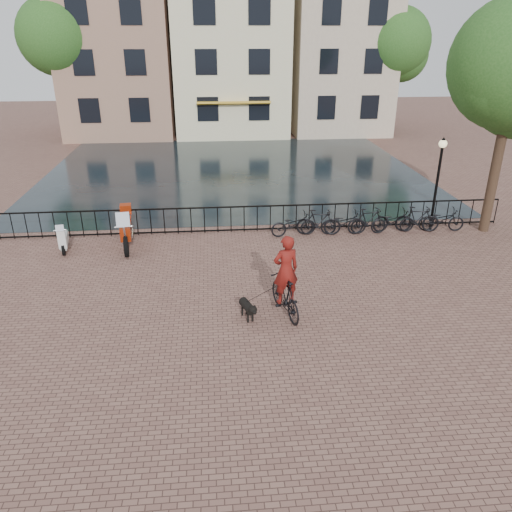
{
  "coord_description": "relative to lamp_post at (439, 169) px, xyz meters",
  "views": [
    {
      "loc": [
        -1.16,
        -9.79,
        6.96
      ],
      "look_at": [
        0.0,
        3.0,
        1.2
      ],
      "focal_mm": 35.0,
      "sensor_mm": 36.0,
      "label": 1
    }
  ],
  "objects": [
    {
      "name": "parked_bike_2",
      "position": [
        -3.5,
        -0.2,
        -1.93
      ],
      "size": [
        1.73,
        0.64,
        0.9
      ],
      "primitive_type": "imported",
      "rotation": [
        0.0,
        0.0,
        1.55
      ],
      "color": "black",
      "rests_on": "ground"
    },
    {
      "name": "canal_water",
      "position": [
        -7.2,
        9.7,
        -2.38
      ],
      "size": [
        20.0,
        20.0,
        0.0
      ],
      "primitive_type": "plane",
      "color": "black",
      "rests_on": "ground"
    },
    {
      "name": "canal_house_left",
      "position": [
        -14.7,
        22.4,
        4.02
      ],
      "size": [
        7.5,
        9.0,
        12.8
      ],
      "color": "#956D56",
      "rests_on": "ground"
    },
    {
      "name": "tree_far_left",
      "position": [
        -18.2,
        19.4,
        4.35
      ],
      "size": [
        5.04,
        5.04,
        9.27
      ],
      "color": "black",
      "rests_on": "ground"
    },
    {
      "name": "cyclist",
      "position": [
        -6.53,
        -5.82,
        -1.37
      ],
      "size": [
        1.01,
        2.02,
        2.66
      ],
      "rotation": [
        0.0,
        0.0,
        3.39
      ],
      "color": "black",
      "rests_on": "ground"
    },
    {
      "name": "tree_far_right",
      "position": [
        4.8,
        19.4,
        3.97
      ],
      "size": [
        4.76,
        4.76,
        8.76
      ],
      "color": "black",
      "rests_on": "ground"
    },
    {
      "name": "ground",
      "position": [
        -7.2,
        -7.6,
        -2.38
      ],
      "size": [
        100.0,
        100.0,
        0.0
      ],
      "primitive_type": "plane",
      "color": "brown",
      "rests_on": "ground"
    },
    {
      "name": "railing",
      "position": [
        -7.2,
        0.4,
        -1.87
      ],
      "size": [
        20.0,
        0.05,
        1.02
      ],
      "color": "black",
      "rests_on": "ground"
    },
    {
      "name": "dog",
      "position": [
        -7.55,
        -5.96,
        -2.08
      ],
      "size": [
        0.55,
        0.92,
        0.59
      ],
      "rotation": [
        0.0,
        0.0,
        0.33
      ],
      "color": "black",
      "rests_on": "ground"
    },
    {
      "name": "motorcycle",
      "position": [
        -11.43,
        -0.69,
        -1.55
      ],
      "size": [
        0.8,
        2.35,
        1.65
      ],
      "rotation": [
        0.0,
        0.0,
        0.11
      ],
      "color": "#9B270B",
      "rests_on": "ground"
    },
    {
      "name": "scooter",
      "position": [
        -13.58,
        -0.79,
        -1.8
      ],
      "size": [
        0.57,
        1.28,
        1.15
      ],
      "rotation": [
        0.0,
        0.0,
        0.18
      ],
      "color": "silver",
      "rests_on": "ground"
    },
    {
      "name": "parked_bike_6",
      "position": [
        0.3,
        -0.2,
        -1.93
      ],
      "size": [
        1.77,
        0.8,
        0.9
      ],
      "primitive_type": "imported",
      "rotation": [
        0.0,
        0.0,
        1.45
      ],
      "color": "black",
      "rests_on": "ground"
    },
    {
      "name": "lamp_post",
      "position": [
        0.0,
        0.0,
        0.0
      ],
      "size": [
        0.3,
        0.3,
        3.45
      ],
      "color": "black",
      "rests_on": "ground"
    },
    {
      "name": "canal_house_mid",
      "position": [
        -6.7,
        22.4,
        3.52
      ],
      "size": [
        8.0,
        9.5,
        11.8
      ],
      "color": "beige",
      "rests_on": "ground"
    },
    {
      "name": "parked_bike_1",
      "position": [
        -4.45,
        -0.2,
        -1.88
      ],
      "size": [
        1.71,
        0.67,
        1.0
      ],
      "primitive_type": "imported",
      "rotation": [
        0.0,
        0.0,
        1.45
      ],
      "color": "black",
      "rests_on": "ground"
    },
    {
      "name": "parked_bike_3",
      "position": [
        -2.55,
        -0.2,
        -1.88
      ],
      "size": [
        1.71,
        0.69,
        1.0
      ],
      "primitive_type": "imported",
      "rotation": [
        0.0,
        0.0,
        1.71
      ],
      "color": "black",
      "rests_on": "ground"
    },
    {
      "name": "parked_bike_4",
      "position": [
        -1.6,
        -0.2,
        -1.93
      ],
      "size": [
        1.75,
        0.71,
        0.9
      ],
      "primitive_type": "imported",
      "rotation": [
        0.0,
        0.0,
        1.64
      ],
      "color": "black",
      "rests_on": "ground"
    },
    {
      "name": "canal_house_right",
      "position": [
        1.3,
        22.4,
        4.27
      ],
      "size": [
        7.0,
        9.0,
        13.3
      ],
      "color": "tan",
      "rests_on": "ground"
    },
    {
      "name": "parked_bike_5",
      "position": [
        -0.65,
        -0.2,
        -1.88
      ],
      "size": [
        1.71,
        0.7,
        1.0
      ],
      "primitive_type": "imported",
      "rotation": [
        0.0,
        0.0,
        1.43
      ],
      "color": "black",
      "rests_on": "ground"
    },
    {
      "name": "parked_bike_0",
      "position": [
        -5.4,
        -0.2,
        -1.93
      ],
      "size": [
        1.78,
        0.82,
        0.9
      ],
      "primitive_type": "imported",
      "rotation": [
        0.0,
        0.0,
        1.71
      ],
      "color": "black",
      "rests_on": "ground"
    }
  ]
}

